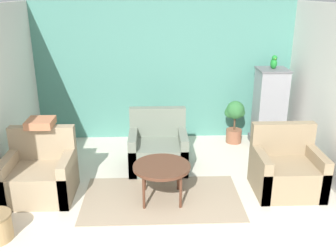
{
  "coord_description": "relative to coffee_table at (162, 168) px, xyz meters",
  "views": [
    {
      "loc": [
        -0.19,
        -3.01,
        2.6
      ],
      "look_at": [
        0.0,
        1.77,
        0.85
      ],
      "focal_mm": 40.0,
      "sensor_mm": 36.0,
      "label": 1
    }
  ],
  "objects": [
    {
      "name": "wall_back_accent",
      "position": [
        0.1,
        2.28,
        0.77
      ],
      "size": [
        4.64,
        0.06,
        2.43
      ],
      "color": "#4C897A",
      "rests_on": "ground_plane"
    },
    {
      "name": "area_rug",
      "position": [
        0.0,
        -0.0,
        -0.44
      ],
      "size": [
        2.06,
        1.18,
        0.01
      ],
      "color": "gray",
      "rests_on": "ground_plane"
    },
    {
      "name": "coffee_table",
      "position": [
        0.0,
        0.0,
        0.0
      ],
      "size": [
        0.74,
        0.74,
        0.49
      ],
      "color": "#512D1E",
      "rests_on": "ground_plane"
    },
    {
      "name": "armchair_left",
      "position": [
        -1.6,
        0.17,
        -0.16
      ],
      "size": [
        0.87,
        0.75,
        0.89
      ],
      "color": "#9E896B",
      "rests_on": "ground_plane"
    },
    {
      "name": "armchair_right",
      "position": [
        1.69,
        0.18,
        -0.16
      ],
      "size": [
        0.87,
        0.75,
        0.89
      ],
      "color": "#8E7A5B",
      "rests_on": "ground_plane"
    },
    {
      "name": "armchair_middle",
      "position": [
        -0.03,
        0.95,
        -0.16
      ],
      "size": [
        0.87,
        0.75,
        0.89
      ],
      "color": "slate",
      "rests_on": "ground_plane"
    },
    {
      "name": "birdcage",
      "position": [
        1.91,
        1.81,
        0.22
      ],
      "size": [
        0.54,
        0.54,
        1.36
      ],
      "color": "slate",
      "rests_on": "ground_plane"
    },
    {
      "name": "parrot",
      "position": [
        1.91,
        1.81,
        1.01
      ],
      "size": [
        0.11,
        0.2,
        0.23
      ],
      "color": "#1E842D",
      "rests_on": "birdcage"
    },
    {
      "name": "potted_plant",
      "position": [
        1.34,
        1.91,
        0.01
      ],
      "size": [
        0.35,
        0.32,
        0.77
      ],
      "color": "brown",
      "rests_on": "ground_plane"
    },
    {
      "name": "throw_pillow",
      "position": [
        -1.6,
        0.43,
        0.49
      ],
      "size": [
        0.35,
        0.35,
        0.1
      ],
      "color": "#B2704C",
      "rests_on": "armchair_left"
    }
  ]
}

